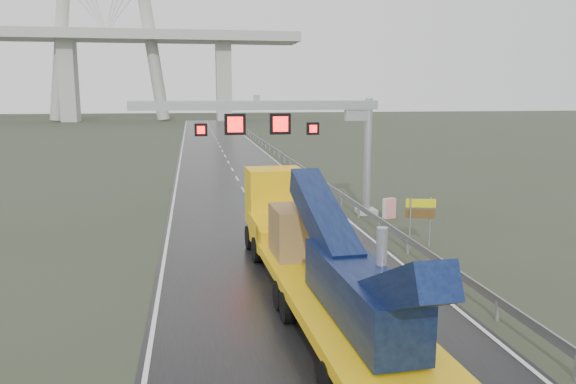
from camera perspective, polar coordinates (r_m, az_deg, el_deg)
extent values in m
plane|color=#303928|center=(17.55, 3.97, -15.46)|extent=(400.00, 400.00, 0.00)
cube|color=black|center=(56.01, -5.69, 2.29)|extent=(11.00, 200.00, 0.02)
cube|color=#ABACA7|center=(35.82, 7.94, -1.95)|extent=(1.20, 1.20, 0.30)
cylinder|color=#999CA1|center=(35.27, 8.08, 3.54)|extent=(0.48, 0.48, 7.20)
cube|color=#999CA1|center=(33.59, -3.20, 8.78)|extent=(14.80, 0.55, 0.55)
cube|color=#999CA1|center=(34.83, 6.92, 7.94)|extent=(1.40, 0.35, 0.90)
cube|color=#999CA1|center=(33.59, -3.21, 9.54)|extent=(0.35, 0.35, 0.35)
cube|color=black|center=(33.46, -5.40, 6.86)|extent=(1.25, 0.25, 1.25)
cube|color=#FF0C0C|center=(33.33, -5.38, 6.84)|extent=(0.90, 0.02, 0.90)
cube|color=black|center=(33.77, -0.80, 6.93)|extent=(1.25, 0.25, 1.25)
cube|color=#FF0C0C|center=(33.64, -0.76, 6.92)|extent=(0.90, 0.02, 0.90)
cube|color=black|center=(33.39, -8.84, 6.26)|extent=(0.75, 0.25, 0.75)
cube|color=#FF0C0C|center=(33.25, -8.83, 6.24)|extent=(0.54, 0.02, 0.54)
cube|color=black|center=(34.16, 2.54, 6.45)|extent=(0.75, 0.25, 0.75)
cube|color=#FF0C0C|center=(34.02, 2.59, 6.44)|extent=(0.54, 0.02, 0.54)
cube|color=#ABACA7|center=(158.50, -21.39, 10.47)|extent=(4.00, 6.00, 21.00)
cube|color=#ABACA7|center=(155.65, -6.55, 11.11)|extent=(4.00, 6.00, 21.00)
cube|color=yellow|center=(17.18, 5.94, -12.01)|extent=(3.60, 14.93, 0.37)
cube|color=yellow|center=(24.25, 0.22, -4.30)|extent=(2.80, 1.39, 0.53)
cube|color=yellow|center=(25.92, -0.58, -3.96)|extent=(2.89, 3.29, 1.27)
cube|color=yellow|center=(27.48, -1.38, -0.44)|extent=(2.73, 2.23, 2.75)
cube|color=black|center=(28.47, -1.79, 0.58)|extent=(2.43, 0.16, 1.27)
cube|color=#0D143C|center=(15.89, 7.21, -10.03)|extent=(1.75, 6.41, 1.48)
cube|color=#0D143C|center=(18.92, 3.59, -2.67)|extent=(1.31, 5.87, 2.71)
cube|color=#0D143C|center=(13.25, 11.12, -9.92)|extent=(1.13, 4.23, 2.56)
cylinder|color=#999CA1|center=(15.81, 9.47, -6.56)|extent=(0.33, 0.33, 1.69)
cube|color=#997645|center=(21.88, 1.53, -3.97)|extent=(2.43, 2.43, 1.91)
cylinder|color=black|center=(19.75, 3.50, -10.79)|extent=(3.11, 1.19, 1.06)
cylinder|color=black|center=(27.70, -1.28, -4.50)|extent=(2.91, 1.29, 1.16)
cylinder|color=#999CA1|center=(28.13, 12.29, -3.12)|extent=(0.08, 0.08, 2.49)
cylinder|color=#999CA1|center=(28.53, 14.22, -3.02)|extent=(0.08, 0.08, 2.49)
cube|color=yellow|center=(28.12, 13.34, -1.12)|extent=(1.43, 0.39, 0.41)
cube|color=#563C18|center=(28.23, 13.30, -2.15)|extent=(1.43, 0.39, 0.47)
cube|color=red|center=(34.65, 10.25, -1.64)|extent=(0.80, 0.57, 1.23)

